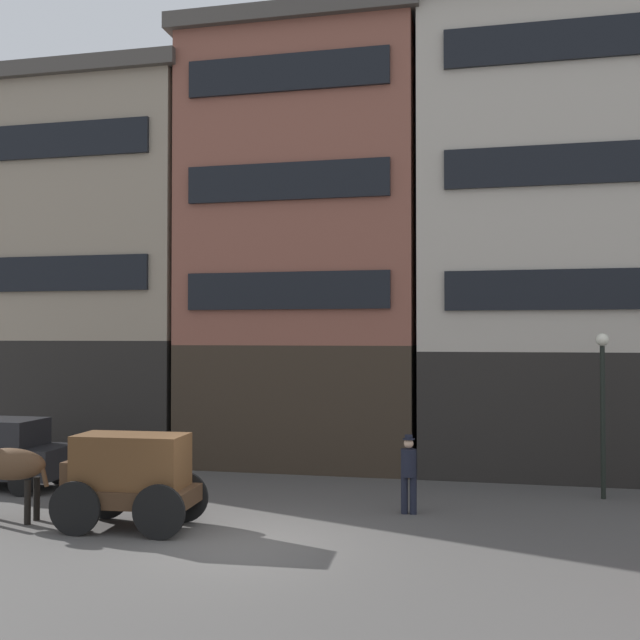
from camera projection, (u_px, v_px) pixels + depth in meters
name	position (u px, v px, depth m)	size (l,w,h in m)	color
ground_plane	(245.00, 545.00, 14.33)	(120.00, 120.00, 0.00)	#4C4947
building_far_left	(102.00, 268.00, 26.25)	(8.17, 6.48, 12.86)	black
building_center_left	(310.00, 247.00, 24.61)	(7.78, 6.48, 13.93)	#33281E
building_center_right	(585.00, 234.00, 22.74)	(10.33, 6.48, 14.31)	black
cargo_wagon	(129.00, 474.00, 15.53)	(2.97, 1.64, 1.98)	#3D2819
draft_horse	(5.00, 463.00, 16.17)	(2.35, 0.68, 2.30)	#513823
sedan_dark	(2.00, 453.00, 19.72)	(3.70, 1.86, 1.83)	black
pedestrian_officer	(409.00, 471.00, 16.82)	(0.42, 0.42, 1.79)	black
streetlamp_curbside	(603.00, 391.00, 18.41)	(0.32, 0.32, 4.12)	black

